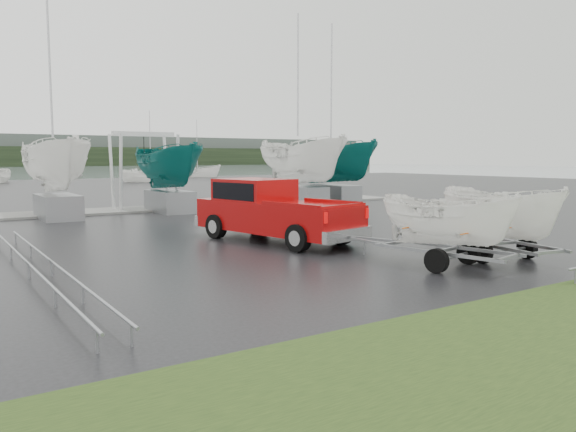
{
  "coord_description": "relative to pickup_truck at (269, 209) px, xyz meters",
  "views": [
    {
      "loc": [
        -11.24,
        -15.96,
        2.8
      ],
      "look_at": [
        -2.89,
        -3.25,
        1.2
      ],
      "focal_mm": 35.0,
      "sensor_mm": 36.0,
      "label": 1
    }
  ],
  "objects": [
    {
      "name": "keelboat_0",
      "position": [
        -4.6,
        10.92,
        2.95
      ],
      "size": [
        2.53,
        3.2,
        10.7
      ],
      "color": "gray",
      "rests_on": "ground"
    },
    {
      "name": "keelboat_1",
      "position": [
        0.82,
        11.12,
        2.65
      ],
      "size": [
        2.35,
        3.2,
        7.35
      ],
      "color": "gray",
      "rests_on": "ground"
    },
    {
      "name": "mast_rack_1",
      "position": [
        -7.54,
        -5.08,
        -0.72
      ],
      "size": [
        0.56,
        6.5,
        0.06
      ],
      "rotation": [
        0.0,
        0.0,
        1.57
      ],
      "color": "gray",
      "rests_on": "ground"
    },
    {
      "name": "keelboat_2",
      "position": [
        8.93,
        10.92,
        3.46
      ],
      "size": [
        2.84,
        3.2,
        11.03
      ],
      "color": "gray",
      "rests_on": "ground"
    },
    {
      "name": "trailer_parked",
      "position": [
        3.4,
        -6.54,
        1.45
      ],
      "size": [
        1.85,
        3.74,
        4.63
      ],
      "rotation": [
        0.0,
        0.0,
        -0.16
      ],
      "color": "gray",
      "rests_on": "ground"
    },
    {
      "name": "moored_boat_2",
      "position": [
        12.22,
        45.91,
        -1.07
      ],
      "size": [
        2.84,
        2.77,
        11.43
      ],
      "rotation": [
        0.0,
        0.0,
        1.5
      ],
      "color": "white",
      "rests_on": "ground"
    },
    {
      "name": "moored_boat_3",
      "position": [
        22.96,
        57.09,
        -1.07
      ],
      "size": [
        3.8,
        3.8,
        11.53
      ],
      "rotation": [
        0.0,
        0.0,
        0.73
      ],
      "color": "white",
      "rests_on": "ground"
    },
    {
      "name": "keelboat_3",
      "position": [
        11.62,
        11.22,
        3.18
      ],
      "size": [
        2.67,
        3.2,
        10.85
      ],
      "color": "gray",
      "rests_on": "ground"
    },
    {
      "name": "pickup_truck",
      "position": [
        0.0,
        0.0,
        0.0
      ],
      "size": [
        3.28,
        6.48,
        2.06
      ],
      "rotation": [
        0.0,
        0.0,
        0.2
      ],
      "color": "#950808",
      "rests_on": "ground"
    },
    {
      "name": "mast_rack_0",
      "position": [
        -7.54,
        0.92,
        -0.72
      ],
      "size": [
        0.56,
        6.5,
        0.06
      ],
      "rotation": [
        0.0,
        0.0,
        1.57
      ],
      "color": "gray",
      "rests_on": "ground"
    },
    {
      "name": "trailer_hitched",
      "position": [
        1.32,
        -6.47,
        1.26
      ],
      "size": [
        1.91,
        3.76,
        4.27
      ],
      "rotation": [
        0.0,
        0.0,
        0.2
      ],
      "color": "gray",
      "rests_on": "ground"
    },
    {
      "name": "ground_plane",
      "position": [
        1.46,
        -0.08,
        -1.07
      ],
      "size": [
        120.0,
        120.0,
        0.0
      ],
      "primitive_type": "plane",
      "color": "black",
      "rests_on": "ground"
    },
    {
      "name": "boat_hoist",
      "position": [
        0.17,
        12.92,
        1.6
      ],
      "size": [
        3.3,
        2.18,
        4.12
      ],
      "color": "silver",
      "rests_on": "ground"
    },
    {
      "name": "dock",
      "position": [
        1.46,
        12.92,
        -1.02
      ],
      "size": [
        30.0,
        3.0,
        0.12
      ],
      "primitive_type": "cube",
      "color": "gray",
      "rests_on": "ground"
    }
  ]
}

